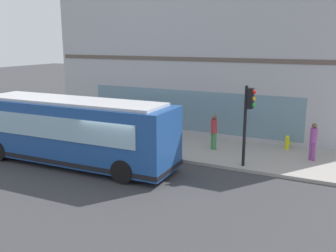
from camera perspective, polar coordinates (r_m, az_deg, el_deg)
The scene contains 10 objects.
ground at distance 16.48m, azimuth -7.04°, elevation -7.32°, with size 120.00×120.00×0.00m, color #38383A.
sidewalk_curb at distance 20.54m, azimuth 0.55°, elevation -2.89°, with size 4.67×40.00×0.15m, color #9E9991.
building_corner at distance 26.14m, azimuth 7.25°, elevation 9.61°, with size 9.11×18.86×8.41m.
city_bus_nearside at distance 17.86m, azimuth -14.41°, elevation -0.83°, with size 2.80×10.10×3.07m.
traffic_light_near_corner at distance 16.63m, azimuth 12.19°, elevation 2.29°, with size 0.32×0.49×3.64m.
fire_hydrant at distance 20.33m, azimuth 17.77°, elevation -2.41°, with size 0.35×0.35×0.74m.
pedestrian_near_building_entrance at distance 18.66m, azimuth 21.34°, elevation -1.86°, with size 0.32×0.32×1.81m.
pedestrian_walking_along_curb at distance 19.31m, azimuth 7.03°, elevation -0.53°, with size 0.32×0.32×1.83m.
pedestrian_near_hydrant at distance 24.40m, azimuth -9.78°, elevation 1.99°, with size 0.32×0.32×1.69m.
pedestrian_by_light_pole at distance 20.64m, azimuth -0.20°, elevation 0.21°, with size 0.32×0.32×1.70m.
Camera 1 is at (-12.84, -8.63, 5.69)m, focal length 39.85 mm.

